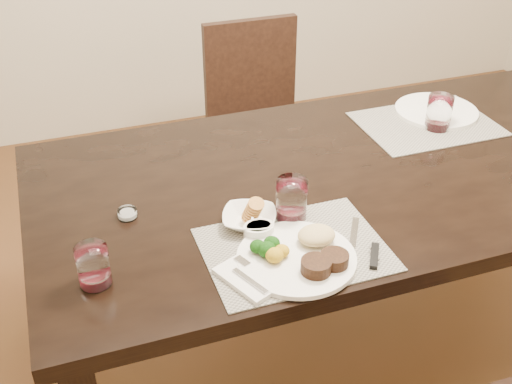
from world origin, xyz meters
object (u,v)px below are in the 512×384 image
object	(u,v)px
steak_knife	(369,250)
cracker_bowl	(249,218)
chair_far	(258,114)
dinner_plate	(302,254)
wine_glass_near	(291,201)
far_plate	(436,111)

from	to	relation	value
steak_knife	cracker_bowl	distance (m)	0.33
chair_far	steak_knife	bearing A→B (deg)	-97.27
dinner_plate	wine_glass_near	bearing A→B (deg)	63.48
chair_far	cracker_bowl	size ratio (longest dim) A/B	4.75
chair_far	dinner_plate	bearing A→B (deg)	-104.83
cracker_bowl	wine_glass_near	world-z (taller)	wine_glass_near
cracker_bowl	far_plate	size ratio (longest dim) A/B	0.65
dinner_plate	cracker_bowl	bearing A→B (deg)	98.70
steak_knife	far_plate	bearing A→B (deg)	77.59
dinner_plate	chair_far	bearing A→B (deg)	61.93
dinner_plate	cracker_bowl	world-z (taller)	cracker_bowl
far_plate	cracker_bowl	bearing A→B (deg)	-153.58
steak_knife	far_plate	distance (m)	0.88
dinner_plate	far_plate	bearing A→B (deg)	24.90
dinner_plate	wine_glass_near	xyz separation A→B (m)	(0.04, 0.18, 0.04)
dinner_plate	steak_knife	xyz separation A→B (m)	(0.17, -0.03, -0.01)
wine_glass_near	chair_far	bearing A→B (deg)	74.92
wine_glass_near	dinner_plate	bearing A→B (deg)	-103.28
dinner_plate	steak_knife	world-z (taller)	dinner_plate
chair_far	wine_glass_near	xyz separation A→B (m)	(-0.30, -1.11, 0.30)
steak_knife	wine_glass_near	world-z (taller)	wine_glass_near
dinner_plate	far_plate	world-z (taller)	dinner_plate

